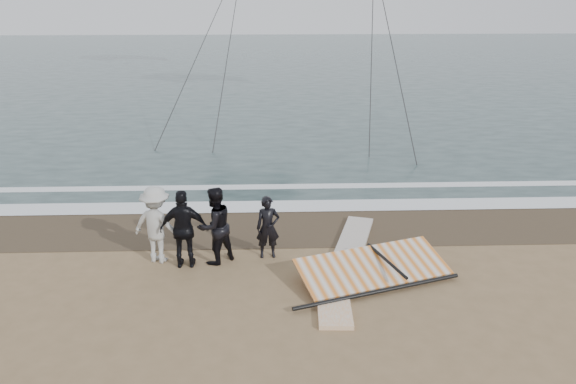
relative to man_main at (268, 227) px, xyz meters
name	(u,v)px	position (x,y,z in m)	size (l,w,h in m)	color
ground	(328,316)	(1.22, -2.70, -0.79)	(120.00, 120.00, 0.00)	#8C704C
sea	(284,69)	(1.22, 30.30, -0.78)	(120.00, 54.00, 0.02)	#233838
wet_sand	(312,225)	(1.22, 1.80, -0.79)	(120.00, 2.80, 0.01)	#4C3D2B
foam_near	(308,206)	(1.22, 3.20, -0.77)	(120.00, 0.90, 0.01)	white
foam_far	(305,186)	(1.22, 4.90, -0.77)	(120.00, 0.45, 0.01)	white
man_main	(268,227)	(0.00, 0.00, 0.00)	(0.58, 0.38, 1.59)	black
board_white	(333,295)	(1.40, -1.96, -0.74)	(0.70, 2.49, 0.10)	silver
board_cream	(354,238)	(2.27, 0.82, -0.74)	(0.70, 2.63, 0.11)	beige
trio_cluster	(182,226)	(-2.04, -0.24, 0.17)	(2.70, 1.23, 1.94)	black
sail_rig	(369,268)	(2.35, -1.03, -0.60)	(3.87, 2.71, 0.49)	black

